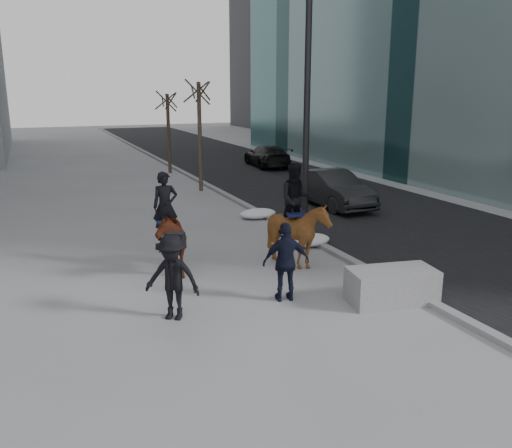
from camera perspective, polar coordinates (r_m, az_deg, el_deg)
name	(u,v)px	position (r m, az deg, el deg)	size (l,w,h in m)	color
ground	(277,303)	(11.89, 2.26, -8.34)	(120.00, 120.00, 0.00)	gray
road	(327,196)	(23.55, 7.48, 2.90)	(8.00, 90.00, 0.01)	black
curb	(240,202)	(21.83, -1.65, 2.28)	(0.25, 90.00, 0.12)	gray
planter	(392,286)	(12.18, 14.09, -6.32)	(1.87, 0.93, 0.75)	gray
car_near	(332,189)	(21.46, 8.05, 3.71)	(1.50, 4.31, 1.42)	black
car_far	(267,156)	(32.25, 1.18, 7.19)	(1.80, 4.43, 1.29)	black
tree_near	(200,131)	(24.48, -5.95, 9.67)	(1.20, 1.20, 5.34)	#3A2B22
tree_far	(168,130)	(30.09, -9.20, 9.79)	(1.20, 1.20, 4.71)	#342A1E
mounted_left	(168,235)	(13.79, -9.28, -1.19)	(1.02, 2.02, 2.53)	#49210E
mounted_right	(298,226)	(13.97, 4.40, -0.24)	(1.83, 1.95, 2.70)	#482A0E
feeder	(286,262)	(11.78, 3.18, -4.02)	(1.09, 0.96, 1.75)	black
camera_crew	(172,277)	(10.95, -8.80, -5.53)	(1.30, 1.19, 1.75)	black
lamppost	(306,71)	(15.56, 5.33, 15.74)	(0.25, 1.12, 9.09)	black
snow_piles	(282,226)	(17.65, 2.72, -0.22)	(1.38, 4.67, 0.35)	silver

